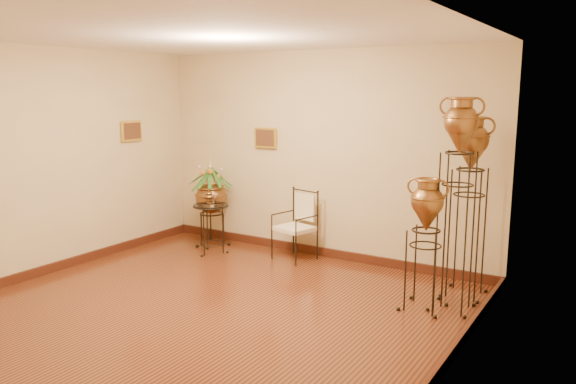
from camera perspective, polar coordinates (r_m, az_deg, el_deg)
The scene contains 8 objects.
ground at distance 5.97m, azimuth -8.85°, elevation -12.13°, with size 5.00×5.00×0.00m, color brown.
room_shell at distance 5.56m, azimuth -9.33°, elevation 4.65°, with size 5.02×5.02×2.81m.
amphora_tall at distance 5.96m, azimuth 16.75°, elevation -1.06°, with size 0.45×0.45×2.23m.
amphora_mid at distance 6.44m, azimuth 17.85°, elevation -1.36°, with size 0.59×0.59×2.02m.
amphora_short at distance 5.99m, azimuth 13.79°, elevation -5.13°, with size 0.49×0.49×1.42m.
planter_urn at distance 8.35m, azimuth -7.83°, elevation -0.21°, with size 0.84×0.84×1.36m.
armchair at distance 7.59m, azimuth 0.67°, elevation -3.42°, with size 0.62×0.60×0.94m.
side_table at distance 7.97m, azimuth -7.80°, elevation -3.63°, with size 0.58×0.58×0.88m.
Camera 1 is at (3.64, -4.16, 2.26)m, focal length 35.00 mm.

